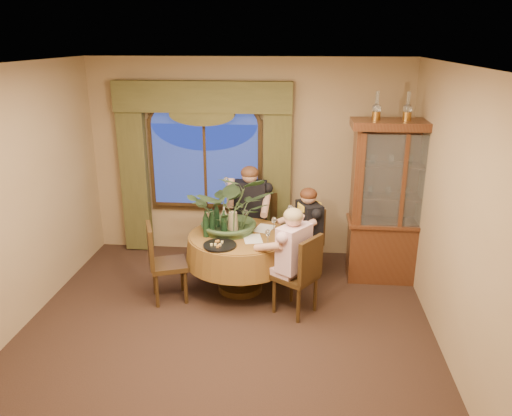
# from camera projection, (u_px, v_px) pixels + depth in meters

# --- Properties ---
(floor) EXTENTS (5.00, 5.00, 0.00)m
(floor) POSITION_uv_depth(u_px,v_px,m) (222.00, 346.00, 5.18)
(floor) COLOR black
(floor) RESTS_ON ground
(wall_back) EXTENTS (4.50, 0.00, 4.50)m
(wall_back) POSITION_uv_depth(u_px,v_px,m) (248.00, 159.00, 7.08)
(wall_back) COLOR #967B54
(wall_back) RESTS_ON ground
(wall_right) EXTENTS (0.00, 5.00, 5.00)m
(wall_right) POSITION_uv_depth(u_px,v_px,m) (464.00, 228.00, 4.52)
(wall_right) COLOR #967B54
(wall_right) RESTS_ON ground
(ceiling) EXTENTS (5.00, 5.00, 0.00)m
(ceiling) POSITION_uv_depth(u_px,v_px,m) (215.00, 67.00, 4.27)
(ceiling) COLOR white
(ceiling) RESTS_ON wall_back
(window) EXTENTS (1.62, 0.10, 1.32)m
(window) POSITION_uv_depth(u_px,v_px,m) (205.00, 166.00, 7.10)
(window) COLOR navy
(window) RESTS_ON wall_back
(arched_transom) EXTENTS (1.60, 0.06, 0.44)m
(arched_transom) POSITION_uv_depth(u_px,v_px,m) (203.00, 111.00, 6.84)
(arched_transom) COLOR navy
(arched_transom) RESTS_ON wall_back
(drapery_left) EXTENTS (0.38, 0.14, 2.32)m
(drapery_left) POSITION_uv_depth(u_px,v_px,m) (134.00, 173.00, 7.18)
(drapery_left) COLOR #42411F
(drapery_left) RESTS_ON floor
(drapery_right) EXTENTS (0.38, 0.14, 2.32)m
(drapery_right) POSITION_uv_depth(u_px,v_px,m) (277.00, 177.00, 7.00)
(drapery_right) COLOR #42411F
(drapery_right) RESTS_ON floor
(swag_valance) EXTENTS (2.45, 0.16, 0.42)m
(swag_valance) POSITION_uv_depth(u_px,v_px,m) (202.00, 97.00, 6.70)
(swag_valance) COLOR #42411F
(swag_valance) RESTS_ON wall_back
(dining_table) EXTENTS (1.69, 1.69, 0.75)m
(dining_table) POSITION_uv_depth(u_px,v_px,m) (240.00, 262.00, 6.23)
(dining_table) COLOR #93411E
(dining_table) RESTS_ON floor
(china_cabinet) EXTENTS (1.30, 0.52, 2.10)m
(china_cabinet) POSITION_uv_depth(u_px,v_px,m) (398.00, 203.00, 6.31)
(china_cabinet) COLOR #3E1C0C
(china_cabinet) RESTS_ON floor
(oil_lamp_left) EXTENTS (0.11, 0.11, 0.34)m
(oil_lamp_left) POSITION_uv_depth(u_px,v_px,m) (377.00, 106.00, 5.94)
(oil_lamp_left) COLOR #A5722D
(oil_lamp_left) RESTS_ON china_cabinet
(oil_lamp_center) EXTENTS (0.11, 0.11, 0.34)m
(oil_lamp_center) POSITION_uv_depth(u_px,v_px,m) (408.00, 106.00, 5.91)
(oil_lamp_center) COLOR #A5722D
(oil_lamp_center) RESTS_ON china_cabinet
(oil_lamp_right) EXTENTS (0.11, 0.11, 0.34)m
(oil_lamp_right) POSITION_uv_depth(u_px,v_px,m) (439.00, 106.00, 5.88)
(oil_lamp_right) COLOR #A5722D
(oil_lamp_right) RESTS_ON china_cabinet
(chair_right) EXTENTS (0.58, 0.58, 0.96)m
(chair_right) POSITION_uv_depth(u_px,v_px,m) (295.00, 274.00, 5.68)
(chair_right) COLOR black
(chair_right) RESTS_ON floor
(chair_back_right) EXTENTS (0.58, 0.58, 0.96)m
(chair_back_right) POSITION_uv_depth(u_px,v_px,m) (301.00, 242.00, 6.56)
(chair_back_right) COLOR black
(chair_back_right) RESTS_ON floor
(chair_back) EXTENTS (0.49, 0.49, 0.96)m
(chair_back) POSITION_uv_depth(u_px,v_px,m) (259.00, 229.00, 7.03)
(chair_back) COLOR black
(chair_back) RESTS_ON floor
(chair_front_left) EXTENTS (0.54, 0.54, 0.96)m
(chair_front_left) POSITION_uv_depth(u_px,v_px,m) (169.00, 263.00, 5.98)
(chair_front_left) COLOR black
(chair_front_left) RESTS_ON floor
(person_pink) EXTENTS (0.61, 0.62, 1.28)m
(person_pink) POSITION_uv_depth(u_px,v_px,m) (294.00, 262.00, 5.63)
(person_pink) COLOR beige
(person_pink) RESTS_ON floor
(person_back) EXTENTS (0.52, 0.48, 1.41)m
(person_back) POSITION_uv_depth(u_px,v_px,m) (250.00, 215.00, 6.92)
(person_back) COLOR black
(person_back) RESTS_ON floor
(person_scarf) EXTENTS (0.56, 0.58, 1.26)m
(person_scarf) POSITION_uv_depth(u_px,v_px,m) (308.00, 235.00, 6.41)
(person_scarf) COLOR black
(person_scarf) RESTS_ON floor
(stoneware_vase) EXTENTS (0.14, 0.14, 0.26)m
(stoneware_vase) POSITION_uv_depth(u_px,v_px,m) (233.00, 222.00, 6.16)
(stoneware_vase) COLOR #96815C
(stoneware_vase) RESTS_ON dining_table
(centerpiece_plant) EXTENTS (1.05, 1.16, 0.91)m
(centerpiece_plant) POSITION_uv_depth(u_px,v_px,m) (232.00, 180.00, 6.03)
(centerpiece_plant) COLOR #38532F
(centerpiece_plant) RESTS_ON dining_table
(olive_bowl) EXTENTS (0.14, 0.14, 0.04)m
(olive_bowl) POSITION_uv_depth(u_px,v_px,m) (241.00, 234.00, 6.06)
(olive_bowl) COLOR #425427
(olive_bowl) RESTS_ON dining_table
(cheese_platter) EXTENTS (0.39, 0.39, 0.02)m
(cheese_platter) POSITION_uv_depth(u_px,v_px,m) (220.00, 245.00, 5.76)
(cheese_platter) COLOR black
(cheese_platter) RESTS_ON dining_table
(wine_bottle_0) EXTENTS (0.07, 0.07, 0.33)m
(wine_bottle_0) POSITION_uv_depth(u_px,v_px,m) (217.00, 216.00, 6.25)
(wine_bottle_0) COLOR black
(wine_bottle_0) RESTS_ON dining_table
(wine_bottle_1) EXTENTS (0.07, 0.07, 0.33)m
(wine_bottle_1) POSITION_uv_depth(u_px,v_px,m) (224.00, 220.00, 6.12)
(wine_bottle_1) COLOR tan
(wine_bottle_1) RESTS_ON dining_table
(wine_bottle_2) EXTENTS (0.07, 0.07, 0.33)m
(wine_bottle_2) POSITION_uv_depth(u_px,v_px,m) (212.00, 222.00, 6.05)
(wine_bottle_2) COLOR black
(wine_bottle_2) RESTS_ON dining_table
(wine_bottle_3) EXTENTS (0.07, 0.07, 0.33)m
(wine_bottle_3) POSITION_uv_depth(u_px,v_px,m) (224.00, 223.00, 6.01)
(wine_bottle_3) COLOR black
(wine_bottle_3) RESTS_ON dining_table
(wine_bottle_4) EXTENTS (0.07, 0.07, 0.33)m
(wine_bottle_4) POSITION_uv_depth(u_px,v_px,m) (206.00, 224.00, 5.99)
(wine_bottle_4) COLOR black
(wine_bottle_4) RESTS_ON dining_table
(tasting_paper_0) EXTENTS (0.27, 0.34, 0.00)m
(tasting_paper_0) POSITION_uv_depth(u_px,v_px,m) (253.00, 239.00, 5.97)
(tasting_paper_0) COLOR white
(tasting_paper_0) RESTS_ON dining_table
(tasting_paper_1) EXTENTS (0.28, 0.35, 0.00)m
(tasting_paper_1) POSITION_uv_depth(u_px,v_px,m) (264.00, 228.00, 6.29)
(tasting_paper_1) COLOR white
(tasting_paper_1) RESTS_ON dining_table
(wine_glass_person_pink) EXTENTS (0.07, 0.07, 0.18)m
(wine_glass_person_pink) POSITION_uv_depth(u_px,v_px,m) (268.00, 237.00, 5.80)
(wine_glass_person_pink) COLOR silver
(wine_glass_person_pink) RESTS_ON dining_table
(wine_glass_person_back) EXTENTS (0.07, 0.07, 0.18)m
(wine_glass_person_back) POSITION_uv_depth(u_px,v_px,m) (245.00, 215.00, 6.49)
(wine_glass_person_back) COLOR silver
(wine_glass_person_back) RESTS_ON dining_table
(wine_glass_person_scarf) EXTENTS (0.07, 0.07, 0.18)m
(wine_glass_person_scarf) POSITION_uv_depth(u_px,v_px,m) (274.00, 224.00, 6.21)
(wine_glass_person_scarf) COLOR silver
(wine_glass_person_scarf) RESTS_ON dining_table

